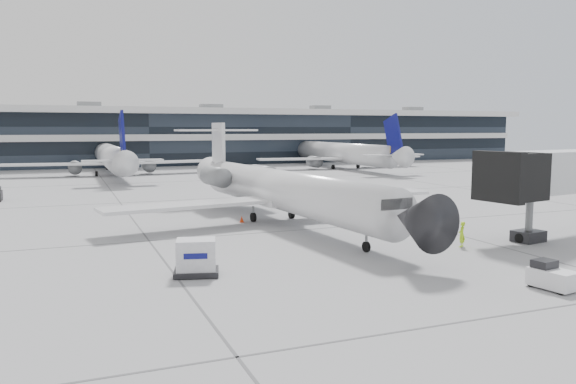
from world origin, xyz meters
name	(u,v)px	position (x,y,z in m)	size (l,w,h in m)	color
ground	(292,231)	(0.00, 0.00, 0.00)	(220.00, 220.00, 0.00)	gray
terminal	(142,139)	(0.00, 82.00, 5.00)	(170.00, 22.00, 10.00)	black
bg_jet_center	(113,175)	(-8.00, 55.00, 0.00)	(32.00, 40.00, 9.60)	silver
bg_jet_right	(341,168)	(32.00, 55.00, 0.00)	(32.00, 40.00, 9.60)	silver
regional_jet	(280,188)	(0.43, 3.54, 2.67)	(27.09, 33.84, 7.81)	silver
ramp_worker	(462,234)	(7.66, -9.00, 0.79)	(0.58, 0.38, 1.58)	#BAFA1A
baggage_tug	(551,277)	(5.52, -17.91, 0.57)	(1.51, 2.17, 1.27)	white
cargo_uld	(196,258)	(-9.02, -9.61, 0.90)	(2.53, 2.12, 1.79)	black
traffic_cone	(242,219)	(-2.27, 4.73, 0.24)	(0.44, 0.44, 0.51)	red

